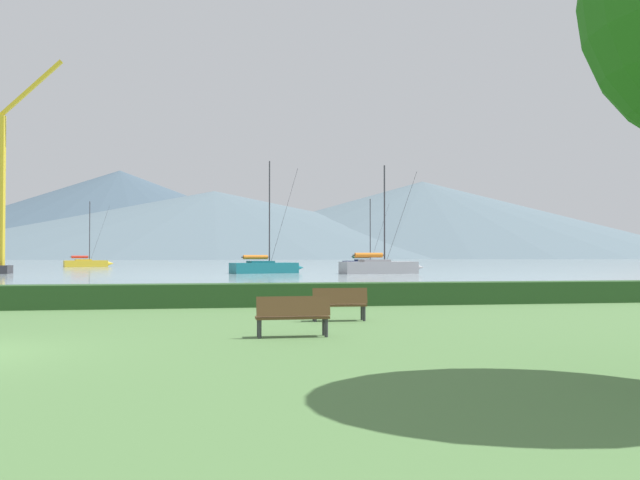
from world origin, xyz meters
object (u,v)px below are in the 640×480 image
sailboat_slip_0 (380,266)px  sailboat_slip_5 (367,264)px  sailboat_slip_6 (265,267)px  park_bench_under_tree (293,314)px  sailboat_slip_2 (86,263)px  park_bench_near_path (339,303)px  dock_crane (2,201)px

sailboat_slip_0 → sailboat_slip_5: sailboat_slip_0 is taller
sailboat_slip_6 → park_bench_under_tree: (-3.42, -50.62, -0.11)m
sailboat_slip_5 → sailboat_slip_6: size_ratio=0.84×
sailboat_slip_2 → park_bench_near_path: sailboat_slip_2 is taller
park_bench_under_tree → dock_crane: dock_crane is taller
sailboat_slip_2 → sailboat_slip_0: bearing=-65.5°
sailboat_slip_6 → park_bench_under_tree: sailboat_slip_6 is taller
sailboat_slip_2 → sailboat_slip_6: 42.23m
sailboat_slip_2 → dock_crane: 33.53m
sailboat_slip_5 → park_bench_under_tree: bearing=-117.9°
sailboat_slip_0 → park_bench_under_tree: 49.75m
sailboat_slip_0 → sailboat_slip_6: size_ratio=0.95×
park_bench_near_path → dock_crane: size_ratio=0.08×
sailboat_slip_6 → dock_crane: 25.97m
park_bench_under_tree → sailboat_slip_5: bearing=74.7°
dock_crane → sailboat_slip_5: bearing=25.2°
sailboat_slip_0 → park_bench_under_tree: sailboat_slip_0 is taller
park_bench_under_tree → sailboat_slip_0: bearing=72.7°
sailboat_slip_2 → sailboat_slip_6: sailboat_slip_6 is taller
sailboat_slip_2 → sailboat_slip_6: size_ratio=0.86×
sailboat_slip_6 → park_bench_near_path: (-1.66, -47.15, -0.11)m
sailboat_slip_5 → sailboat_slip_0: bearing=-113.9°
park_bench_near_path → dock_crane: (-23.40, 49.73, 6.42)m
park_bench_near_path → dock_crane: dock_crane is taller
sailboat_slip_2 → park_bench_near_path: (21.32, -82.58, -0.05)m
sailboat_slip_0 → sailboat_slip_2: size_ratio=1.10×
park_bench_near_path → dock_crane: bearing=116.6°
sailboat_slip_0 → sailboat_slip_5: 24.99m
sailboat_slip_5 → park_bench_under_tree: sailboat_slip_5 is taller
park_bench_under_tree → sailboat_slip_6: bearing=85.5°
sailboat_slip_0 → sailboat_slip_2: bearing=123.2°
dock_crane → sailboat_slip_6: bearing=-5.9°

